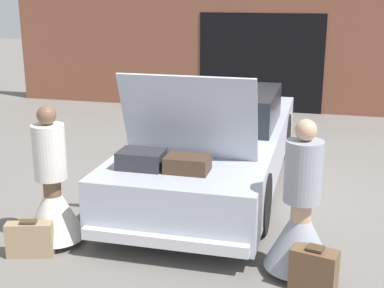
{
  "coord_description": "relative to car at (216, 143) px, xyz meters",
  "views": [
    {
      "loc": [
        1.47,
        -7.18,
        2.71
      ],
      "look_at": [
        0.0,
        -1.38,
        0.97
      ],
      "focal_mm": 50.0,
      "sensor_mm": 36.0,
      "label": 1
    }
  ],
  "objects": [
    {
      "name": "ground_plane",
      "position": [
        0.0,
        -0.02,
        -0.59
      ],
      "size": [
        40.0,
        40.0,
        0.0
      ],
      "primitive_type": "plane",
      "color": "slate"
    },
    {
      "name": "garage_wall_back",
      "position": [
        0.0,
        4.94,
        0.8
      ],
      "size": [
        12.0,
        0.14,
        2.8
      ],
      "color": "brown",
      "rests_on": "ground_plane"
    },
    {
      "name": "car",
      "position": [
        0.0,
        0.0,
        0.0
      ],
      "size": [
        1.87,
        5.12,
        1.82
      ],
      "color": "#B2B7C6",
      "rests_on": "ground_plane"
    },
    {
      "name": "person_left",
      "position": [
        -1.32,
        -2.34,
        -0.05
      ],
      "size": [
        0.66,
        0.66,
        1.55
      ],
      "rotation": [
        0.0,
        0.0,
        -1.67
      ],
      "color": "brown",
      "rests_on": "ground_plane"
    },
    {
      "name": "person_right",
      "position": [
        1.32,
        -2.34,
        -0.04
      ],
      "size": [
        0.68,
        0.68,
        1.56
      ],
      "rotation": [
        0.0,
        0.0,
        1.36
      ],
      "color": "tan",
      "rests_on": "ground_plane"
    },
    {
      "name": "suitcase_beside_left_person",
      "position": [
        -1.42,
        -2.69,
        -0.4
      ],
      "size": [
        0.5,
        0.28,
        0.4
      ],
      "color": "#9E8460",
      "rests_on": "ground_plane"
    },
    {
      "name": "suitcase_beside_right_person",
      "position": [
        1.48,
        -2.64,
        -0.39
      ],
      "size": [
        0.46,
        0.31,
        0.44
      ],
      "color": "brown",
      "rests_on": "ground_plane"
    }
  ]
}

